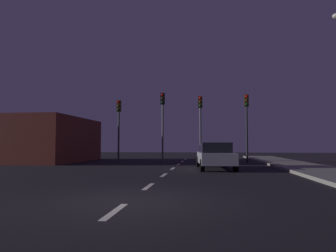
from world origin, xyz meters
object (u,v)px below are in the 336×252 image
object	(u,v)px
traffic_signal_far_right	(247,115)
car_stopped_ahead	(215,156)
traffic_signal_center_right	(200,116)
traffic_signal_far_left	(119,119)
traffic_signal_center_left	(163,114)

from	to	relation	value
traffic_signal_far_right	car_stopped_ahead	bearing A→B (deg)	-113.43
car_stopped_ahead	traffic_signal_center_right	bearing A→B (deg)	98.71
car_stopped_ahead	traffic_signal_far_right	bearing A→B (deg)	66.57
traffic_signal_far_left	traffic_signal_far_right	distance (m)	9.91
traffic_signal_center_right	traffic_signal_far_right	xyz separation A→B (m)	(3.47, 0.00, 0.04)
traffic_signal_far_left	traffic_signal_center_right	bearing A→B (deg)	0.00
traffic_signal_center_left	traffic_signal_far_right	world-z (taller)	traffic_signal_center_left
traffic_signal_center_right	car_stopped_ahead	xyz separation A→B (m)	(0.91, -5.92, -2.80)
traffic_signal_far_right	car_stopped_ahead	size ratio (longest dim) A/B	1.10
traffic_signal_center_left	car_stopped_ahead	world-z (taller)	traffic_signal_center_left
traffic_signal_center_left	traffic_signal_center_right	distance (m)	2.93
traffic_signal_center_left	car_stopped_ahead	bearing A→B (deg)	-57.07
traffic_signal_far_right	car_stopped_ahead	xyz separation A→B (m)	(-2.57, -5.92, -2.84)
traffic_signal_center_left	traffic_signal_far_right	distance (m)	6.40
traffic_signal_center_left	car_stopped_ahead	xyz separation A→B (m)	(3.84, -5.92, -3.00)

